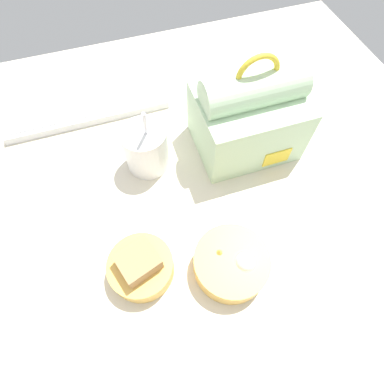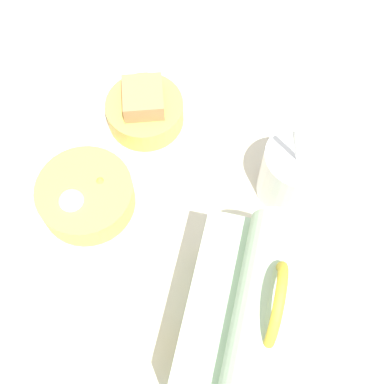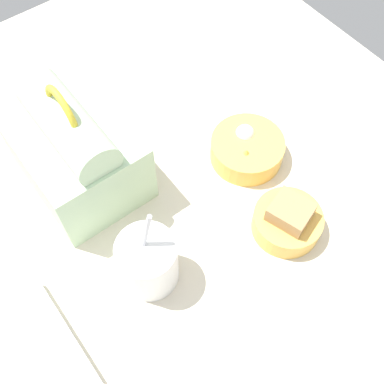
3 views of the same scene
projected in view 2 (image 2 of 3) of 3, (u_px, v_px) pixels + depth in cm
name	position (u px, v px, depth cm)	size (l,w,h in cm)	color
desk_surface	(219.00, 168.00, 77.64)	(140.00, 110.00, 2.00)	beige
lunch_bag	(262.00, 326.00, 58.79)	(20.72, 16.92, 22.50)	#B7D6AD
soup_cup	(294.00, 173.00, 70.41)	(9.01, 9.01, 16.51)	white
bento_bowl_sandwich	(145.00, 110.00, 77.69)	(11.27, 11.27, 7.03)	#EAB24C
bento_bowl_snacks	(86.00, 195.00, 72.08)	(13.04, 13.04, 5.71)	#EAB24C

